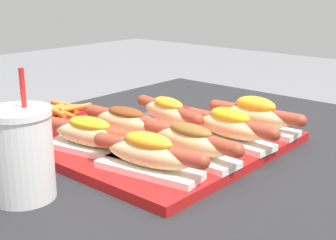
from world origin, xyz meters
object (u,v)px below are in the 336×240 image
Objects in this scene: drink_cup at (21,154)px; fries_basket at (64,120)px; serving_tray at (175,145)px; hot_dog_6 at (168,113)px; hot_dog_5 at (126,123)px; hot_dog_0 at (148,154)px; hot_dog_3 at (255,115)px; sauce_bowl at (238,109)px; hot_dog_1 at (190,142)px; hot_dog_2 at (230,127)px; hot_dog_4 at (90,135)px.

fries_basket is (0.26, 0.24, -0.05)m from drink_cup.
hot_dog_6 is at bearing 50.25° from serving_tray.
drink_cup reaches higher than hot_dog_6.
hot_dog_5 is 0.19m from fries_basket.
hot_dog_0 is at bearing -104.24° from fries_basket.
sauce_bowl is (0.15, 0.14, -0.04)m from hot_dog_3.
sauce_bowl is at bearing -30.56° from fries_basket.
hot_dog_5 is at bearing -85.24° from fries_basket.
drink_cup is at bearing 173.92° from serving_tray.
hot_dog_3 is at bearing -57.90° from fries_basket.
drink_cup is at bearing 155.71° from hot_dog_1.
hot_dog_3 is at bearing -137.25° from sauce_bowl.
drink_cup reaches higher than hot_dog_1.
hot_dog_2 is 1.02× the size of hot_dog_6.
fries_basket is at bearing 109.16° from hot_dog_2.
hot_dog_0 is at bearing 177.82° from hot_dog_3.
hot_dog_0 is at bearing 172.87° from hot_dog_1.
hot_dog_1 reaches higher than hot_dog_5.
fries_basket is at bearing 122.10° from hot_dog_3.
hot_dog_1 is 0.22m from hot_dog_3.
hot_dog_1 reaches higher than fries_basket.
sauce_bowl is (0.25, 0.14, -0.04)m from hot_dog_2.
hot_dog_1 is 1.11× the size of drink_cup.
hot_dog_3 reaches higher than serving_tray.
hot_dog_4 is 0.10m from hot_dog_5.
hot_dog_5 is at bearing 119.55° from serving_tray.
hot_dog_4 is at bearing 88.78° from hot_dog_0.
hot_dog_2 is 0.21m from hot_dog_5.
hot_dog_1 is 0.36m from fries_basket.
hot_dog_4 and hot_dog_6 have the same top height.
hot_dog_3 is 1.00× the size of hot_dog_5.
hot_dog_4 is 0.22m from fries_basket.
hot_dog_3 reaches higher than sauce_bowl.
fries_basket is (-0.01, 0.36, -0.03)m from hot_dog_1.
sauce_bowl is at bearing 29.54° from hot_dog_2.
hot_dog_1 is at bearing -179.99° from hot_dog_3.
hot_dog_2 is 3.28× the size of sauce_bowl.
hot_dog_0 is at bearing -146.05° from hot_dog_6.
sauce_bowl is (0.36, -0.03, -0.04)m from hot_dog_5.
fries_basket is at bearing 43.45° from drink_cup.
hot_dog_0 is at bearing -164.76° from sauce_bowl.
hot_dog_2 is 0.39m from fries_basket.
sauce_bowl is at bearing 1.81° from drink_cup.
hot_dog_2 is at bearing -150.46° from sauce_bowl.
hot_dog_2 reaches higher than hot_dog_1.
hot_dog_1 is 0.19m from hot_dog_4.
hot_dog_0 is 1.00× the size of hot_dog_4.
hot_dog_5 is (-0.21, 0.17, -0.00)m from hot_dog_3.
serving_tray is 2.05× the size of hot_dog_0.
hot_dog_0 is 1.10× the size of drink_cup.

